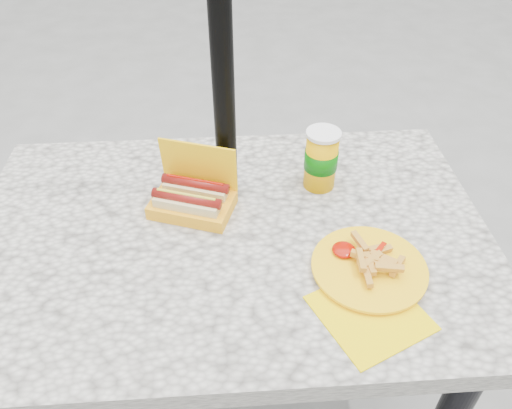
{
  "coord_description": "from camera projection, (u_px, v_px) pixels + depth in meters",
  "views": [
    {
      "loc": [
        0.0,
        -0.84,
        1.55
      ],
      "look_at": [
        0.06,
        0.03,
        0.8
      ],
      "focal_mm": 35.0,
      "sensor_mm": 36.0,
      "label": 1
    }
  ],
  "objects": [
    {
      "name": "umbrella_pole",
      "position": [
        222.0,
        58.0,
        1.05
      ],
      "size": [
        0.05,
        0.05,
        2.2
      ],
      "primitive_type": "cylinder",
      "color": "black",
      "rests_on": "ground"
    },
    {
      "name": "fries_plate",
      "position": [
        369.0,
        270.0,
        1.04
      ],
      "size": [
        0.27,
        0.36,
        0.05
      ],
      "rotation": [
        0.0,
        0.0,
        0.08
      ],
      "color": "#FFDA00",
      "rests_on": "picnic_table"
    },
    {
      "name": "hotdog_box",
      "position": [
        193.0,
        198.0,
        1.19
      ],
      "size": [
        0.22,
        0.18,
        0.16
      ],
      "rotation": [
        0.0,
        0.0,
        -0.34
      ],
      "color": "yellow",
      "rests_on": "picnic_table"
    },
    {
      "name": "ground",
      "position": [
        238.0,
        396.0,
        1.64
      ],
      "size": [
        60.0,
        60.0,
        0.0
      ],
      "primitive_type": "plane",
      "color": "slate"
    },
    {
      "name": "soda_cup",
      "position": [
        321.0,
        159.0,
        1.23
      ],
      "size": [
        0.08,
        0.08,
        0.16
      ],
      "rotation": [
        0.0,
        0.0,
        0.42
      ],
      "color": "#F7AE00",
      "rests_on": "picnic_table"
    },
    {
      "name": "picnic_table",
      "position": [
        231.0,
        263.0,
        1.22
      ],
      "size": [
        1.2,
        0.8,
        0.75
      ],
      "color": "beige",
      "rests_on": "ground"
    }
  ]
}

